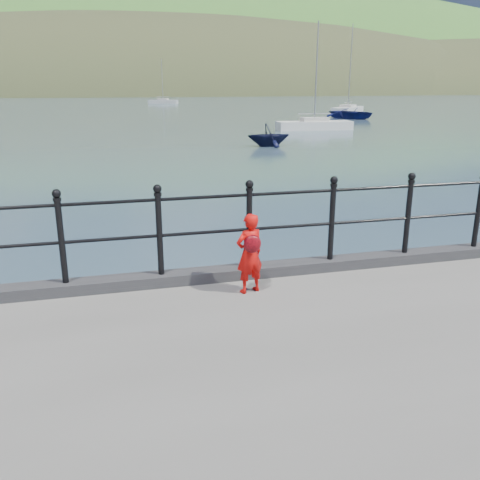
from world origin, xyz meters
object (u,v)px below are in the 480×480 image
object	(u,v)px
railing	(205,221)
sailboat_near	(314,126)
launch_blue	(352,113)
launch_navy	(269,135)
child	(250,253)
sailboat_deep	(163,102)
sailboat_far	(348,110)

from	to	relation	value
railing	sailboat_near	xyz separation A→B (m)	(15.25, 33.04, -1.48)
launch_blue	launch_navy	size ratio (longest dim) A/B	2.19
launch_blue	child	bearing A→B (deg)	-139.14
child	sailboat_near	world-z (taller)	sailboat_near
child	sailboat_deep	size ratio (longest dim) A/B	0.12
child	launch_blue	bearing A→B (deg)	-135.00
launch_blue	sailboat_near	xyz separation A→B (m)	(-9.58, -12.48, -0.24)
railing	child	xyz separation A→B (m)	(0.46, -0.53, -0.30)
launch_blue	sailboat_deep	bearing A→B (deg)	85.14
child	sailboat_far	distance (m)	65.60
launch_blue	sailboat_near	bearing A→B (deg)	-148.75
sailboat_deep	launch_blue	bearing A→B (deg)	-48.55
child	launch_navy	xyz separation A→B (m)	(7.70, 23.47, -0.85)
sailboat_far	launch_blue	bearing A→B (deg)	-162.23
sailboat_far	sailboat_deep	bearing A→B (deg)	69.85
launch_blue	launch_navy	xyz separation A→B (m)	(-16.67, -22.59, 0.09)
child	launch_navy	bearing A→B (deg)	-125.27
launch_navy	sailboat_far	bearing A→B (deg)	-34.53
child	railing	bearing A→B (deg)	-66.37
child	sailboat_deep	world-z (taller)	sailboat_deep
child	sailboat_near	xyz separation A→B (m)	(14.79, 33.57, -1.18)
launch_blue	railing	bearing A→B (deg)	-139.86
launch_blue	sailboat_deep	xyz separation A→B (m)	(-14.93, 50.75, -0.24)
railing	launch_navy	xyz separation A→B (m)	(8.16, 22.94, -1.15)
railing	launch_navy	bearing A→B (deg)	70.42
sailboat_near	sailboat_deep	bearing A→B (deg)	97.08
child	launch_navy	distance (m)	24.72
railing	sailboat_near	distance (m)	36.42
launch_blue	sailboat_far	xyz separation A→B (m)	(5.51, 12.32, -0.24)
railing	sailboat_deep	xyz separation A→B (m)	(9.90, 96.28, -1.48)
railing	sailboat_far	size ratio (longest dim) A/B	1.62
railing	launch_blue	world-z (taller)	railing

